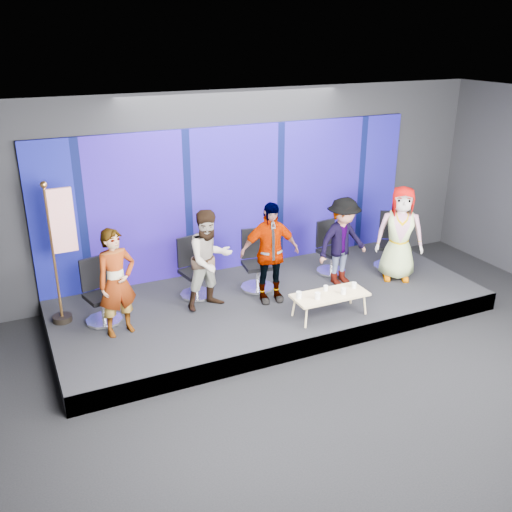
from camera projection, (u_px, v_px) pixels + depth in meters
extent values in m
plane|color=black|center=(354.00, 392.00, 7.48)|extent=(10.00, 10.00, 0.00)
cube|color=black|center=(234.00, 190.00, 10.20)|extent=(10.00, 0.02, 3.50)
cube|color=black|center=(374.00, 121.00, 6.18)|extent=(10.00, 8.00, 0.02)
cube|color=black|center=(270.00, 304.00, 9.53)|extent=(7.00, 3.00, 0.30)
cube|color=#070F5B|center=(235.00, 199.00, 10.22)|extent=(7.00, 0.08, 2.60)
cylinder|color=silver|center=(104.00, 320.00, 8.62)|extent=(0.67, 0.67, 0.06)
cylinder|color=silver|center=(103.00, 308.00, 8.54)|extent=(0.06, 0.06, 0.37)
cube|color=black|center=(102.00, 297.00, 8.48)|extent=(0.54, 0.54, 0.06)
cube|color=black|center=(93.00, 273.00, 8.52)|extent=(0.41, 0.14, 0.51)
imported|color=black|center=(117.00, 282.00, 8.05)|extent=(0.66, 0.51, 1.60)
cylinder|color=silver|center=(197.00, 295.00, 9.46)|extent=(0.65, 0.65, 0.06)
cylinder|color=silver|center=(196.00, 283.00, 9.38)|extent=(0.07, 0.07, 0.37)
cube|color=black|center=(196.00, 273.00, 9.31)|extent=(0.52, 0.52, 0.07)
cube|color=black|center=(189.00, 251.00, 9.37)|extent=(0.41, 0.12, 0.51)
imported|color=black|center=(210.00, 260.00, 8.84)|extent=(0.87, 0.74, 1.60)
cylinder|color=silver|center=(258.00, 288.00, 9.72)|extent=(0.65, 0.65, 0.06)
cylinder|color=silver|center=(258.00, 276.00, 9.64)|extent=(0.07, 0.07, 0.38)
cube|color=black|center=(258.00, 265.00, 9.57)|extent=(0.52, 0.52, 0.07)
cube|color=black|center=(253.00, 243.00, 9.65)|extent=(0.43, 0.10, 0.53)
imported|color=black|center=(270.00, 253.00, 9.04)|extent=(1.02, 0.53, 1.66)
cylinder|color=silver|center=(331.00, 271.00, 10.38)|extent=(0.61, 0.61, 0.05)
cylinder|color=silver|center=(332.00, 261.00, 10.30)|extent=(0.06, 0.06, 0.36)
cube|color=black|center=(332.00, 252.00, 10.24)|extent=(0.48, 0.48, 0.06)
cube|color=black|center=(325.00, 233.00, 10.30)|extent=(0.39, 0.10, 0.49)
imported|color=black|center=(343.00, 241.00, 9.70)|extent=(1.06, 0.71, 1.54)
cylinder|color=silver|center=(389.00, 266.00, 10.59)|extent=(0.80, 0.80, 0.06)
cylinder|color=silver|center=(390.00, 255.00, 10.50)|extent=(0.07, 0.07, 0.39)
cube|color=black|center=(391.00, 245.00, 10.43)|extent=(0.64, 0.64, 0.07)
cube|color=black|center=(391.00, 225.00, 10.53)|extent=(0.39, 0.27, 0.53)
imported|color=black|center=(400.00, 234.00, 9.87)|extent=(0.98, 0.89, 1.67)
cube|color=tan|center=(330.00, 295.00, 8.72)|extent=(1.18, 0.51, 0.04)
cylinder|color=tan|center=(306.00, 317.00, 8.43)|extent=(0.03, 0.03, 0.33)
cylinder|color=tan|center=(294.00, 307.00, 8.76)|extent=(0.03, 0.03, 0.33)
cylinder|color=tan|center=(365.00, 305.00, 8.82)|extent=(0.03, 0.03, 0.33)
cylinder|color=tan|center=(351.00, 295.00, 9.15)|extent=(0.03, 0.03, 0.33)
cylinder|color=silver|center=(299.00, 295.00, 8.56)|extent=(0.09, 0.09, 0.10)
cylinder|color=silver|center=(318.00, 296.00, 8.53)|extent=(0.09, 0.09, 0.10)
cylinder|color=silver|center=(326.00, 288.00, 8.81)|extent=(0.07, 0.07, 0.08)
cylinder|color=silver|center=(343.00, 291.00, 8.70)|extent=(0.08, 0.08, 0.10)
cylinder|color=silver|center=(354.00, 285.00, 8.91)|extent=(0.07, 0.07, 0.09)
cylinder|color=black|center=(62.00, 318.00, 8.65)|extent=(0.29, 0.29, 0.09)
cylinder|color=#B17738|center=(53.00, 255.00, 8.26)|extent=(0.04, 0.04, 1.99)
sphere|color=#B17738|center=(44.00, 185.00, 7.88)|extent=(0.10, 0.10, 0.10)
cube|color=#A11219|center=(62.00, 221.00, 8.14)|extent=(0.35, 0.07, 0.95)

